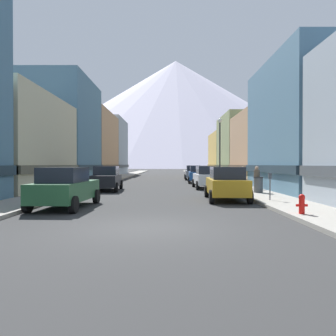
{
  "coord_description": "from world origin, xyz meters",
  "views": [
    {
      "loc": [
        0.7,
        -9.82,
        1.9
      ],
      "look_at": [
        0.63,
        44.95,
        1.31
      ],
      "focal_mm": 35.22,
      "sensor_mm": 36.0,
      "label": 1
    }
  ],
  "objects_px": {
    "car_right_0": "(227,183)",
    "pedestrian_0": "(257,180)",
    "car_right_2": "(198,174)",
    "trash_bin_right": "(259,185)",
    "car_left_1": "(107,178)",
    "fire_hydrant_near": "(302,203)",
    "car_right_1": "(208,177)",
    "pedestrian_1": "(222,174)",
    "car_right_3": "(193,173)",
    "potted_plant_1": "(55,185)",
    "car_left_0": "(66,187)",
    "pedestrian_2": "(243,178)",
    "potted_plant_2": "(258,184)",
    "potted_plant_0": "(243,179)",
    "parking_meter_near": "(270,182)",
    "streetlamp_right": "(220,141)"
  },
  "relations": [
    {
      "from": "potted_plant_0",
      "to": "car_right_0",
      "type": "bearing_deg",
      "value": -107.05
    },
    {
      "from": "trash_bin_right",
      "to": "potted_plant_0",
      "type": "height_order",
      "value": "trash_bin_right"
    },
    {
      "from": "fire_hydrant_near",
      "to": "potted_plant_0",
      "type": "height_order",
      "value": "potted_plant_0"
    },
    {
      "from": "car_right_1",
      "to": "pedestrian_2",
      "type": "xyz_separation_m",
      "value": [
        2.45,
        -1.57,
        -0.01
      ]
    },
    {
      "from": "potted_plant_2",
      "to": "car_right_2",
      "type": "bearing_deg",
      "value": 106.39
    },
    {
      "from": "trash_bin_right",
      "to": "potted_plant_2",
      "type": "distance_m",
      "value": 2.59
    },
    {
      "from": "car_left_1",
      "to": "trash_bin_right",
      "type": "bearing_deg",
      "value": -18.6
    },
    {
      "from": "pedestrian_0",
      "to": "pedestrian_1",
      "type": "relative_size",
      "value": 1.04
    },
    {
      "from": "car_right_0",
      "to": "pedestrian_0",
      "type": "height_order",
      "value": "pedestrian_0"
    },
    {
      "from": "car_right_1",
      "to": "potted_plant_2",
      "type": "height_order",
      "value": "car_right_1"
    },
    {
      "from": "potted_plant_2",
      "to": "streetlamp_right",
      "type": "xyz_separation_m",
      "value": [
        -1.65,
        6.44,
        3.45
      ]
    },
    {
      "from": "car_right_0",
      "to": "trash_bin_right",
      "type": "relative_size",
      "value": 4.57
    },
    {
      "from": "car_left_0",
      "to": "potted_plant_2",
      "type": "distance_m",
      "value": 13.83
    },
    {
      "from": "parking_meter_near",
      "to": "streetlamp_right",
      "type": "xyz_separation_m",
      "value": [
        -0.4,
        13.21,
        2.97
      ]
    },
    {
      "from": "fire_hydrant_near",
      "to": "parking_meter_near",
      "type": "bearing_deg",
      "value": 86.27
    },
    {
      "from": "potted_plant_0",
      "to": "pedestrian_0",
      "type": "height_order",
      "value": "pedestrian_0"
    },
    {
      "from": "car_left_0",
      "to": "pedestrian_2",
      "type": "bearing_deg",
      "value": 45.03
    },
    {
      "from": "car_right_1",
      "to": "pedestrian_1",
      "type": "xyz_separation_m",
      "value": [
        2.45,
        7.94,
        -0.02
      ]
    },
    {
      "from": "car_right_2",
      "to": "parking_meter_near",
      "type": "height_order",
      "value": "car_right_2"
    },
    {
      "from": "car_right_2",
      "to": "parking_meter_near",
      "type": "xyz_separation_m",
      "value": [
        1.95,
        -17.67,
        0.11
      ]
    },
    {
      "from": "car_left_1",
      "to": "trash_bin_right",
      "type": "xyz_separation_m",
      "value": [
        10.15,
        -3.42,
        -0.26
      ]
    },
    {
      "from": "car_right_0",
      "to": "car_right_3",
      "type": "bearing_deg",
      "value": 90.0
    },
    {
      "from": "car_right_0",
      "to": "trash_bin_right",
      "type": "xyz_separation_m",
      "value": [
        2.55,
        3.11,
        -0.26
      ]
    },
    {
      "from": "car_right_2",
      "to": "pedestrian_1",
      "type": "bearing_deg",
      "value": 1.25
    },
    {
      "from": "car_right_0",
      "to": "car_right_1",
      "type": "height_order",
      "value": "same"
    },
    {
      "from": "potted_plant_0",
      "to": "trash_bin_right",
      "type": "bearing_deg",
      "value": -95.07
    },
    {
      "from": "potted_plant_1",
      "to": "potted_plant_2",
      "type": "bearing_deg",
      "value": 2.96
    },
    {
      "from": "car_right_1",
      "to": "fire_hydrant_near",
      "type": "height_order",
      "value": "car_right_1"
    },
    {
      "from": "pedestrian_1",
      "to": "pedestrian_2",
      "type": "relative_size",
      "value": 0.98
    },
    {
      "from": "car_right_2",
      "to": "trash_bin_right",
      "type": "relative_size",
      "value": 4.57
    },
    {
      "from": "car_right_2",
      "to": "trash_bin_right",
      "type": "distance_m",
      "value": 13.64
    },
    {
      "from": "trash_bin_right",
      "to": "pedestrian_1",
      "type": "distance_m",
      "value": 13.45
    },
    {
      "from": "fire_hydrant_near",
      "to": "potted_plant_0",
      "type": "distance_m",
      "value": 16.29
    },
    {
      "from": "car_right_3",
      "to": "potted_plant_1",
      "type": "bearing_deg",
      "value": -120.37
    },
    {
      "from": "car_right_0",
      "to": "potted_plant_0",
      "type": "relative_size",
      "value": 4.75
    },
    {
      "from": "car_left_0",
      "to": "trash_bin_right",
      "type": "xyz_separation_m",
      "value": [
        10.15,
        6.12,
        -0.26
      ]
    },
    {
      "from": "car_right_0",
      "to": "pedestrian_1",
      "type": "bearing_deg",
      "value": 81.57
    },
    {
      "from": "pedestrian_0",
      "to": "pedestrian_1",
      "type": "distance_m",
      "value": 13.45
    },
    {
      "from": "potted_plant_1",
      "to": "pedestrian_0",
      "type": "relative_size",
      "value": 0.46
    },
    {
      "from": "parking_meter_near",
      "to": "potted_plant_1",
      "type": "relative_size",
      "value": 1.76
    },
    {
      "from": "car_right_0",
      "to": "trash_bin_right",
      "type": "distance_m",
      "value": 4.03
    },
    {
      "from": "pedestrian_0",
      "to": "parking_meter_near",
      "type": "bearing_deg",
      "value": -96.68
    },
    {
      "from": "potted_plant_0",
      "to": "potted_plant_1",
      "type": "relative_size",
      "value": 1.25
    },
    {
      "from": "parking_meter_near",
      "to": "trash_bin_right",
      "type": "height_order",
      "value": "parking_meter_near"
    },
    {
      "from": "car_left_1",
      "to": "fire_hydrant_near",
      "type": "bearing_deg",
      "value": -53.04
    },
    {
      "from": "pedestrian_1",
      "to": "streetlamp_right",
      "type": "xyz_separation_m",
      "value": [
        -0.9,
        -4.51,
        3.11
      ]
    },
    {
      "from": "fire_hydrant_near",
      "to": "pedestrian_1",
      "type": "distance_m",
      "value": 22.35
    },
    {
      "from": "car_right_2",
      "to": "pedestrian_1",
      "type": "xyz_separation_m",
      "value": [
        2.45,
        0.05,
        -0.02
      ]
    },
    {
      "from": "car_left_0",
      "to": "car_right_1",
      "type": "bearing_deg",
      "value": 56.82
    },
    {
      "from": "car_right_0",
      "to": "pedestrian_0",
      "type": "relative_size",
      "value": 2.71
    }
  ]
}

